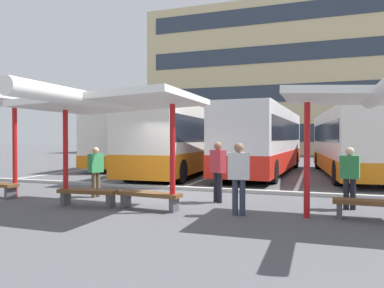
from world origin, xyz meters
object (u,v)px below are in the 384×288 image
at_px(waiting_passenger_1, 96,169).
at_px(waiting_passenger_2, 218,167).
at_px(coach_bus_0, 137,139).
at_px(coach_bus_2, 264,141).
at_px(coach_bus_3, 352,143).
at_px(coach_bus_1, 187,141).
at_px(waiting_shelter_2, 376,99).
at_px(bench_3, 149,197).
at_px(waiting_passenger_3, 239,173).
at_px(waiting_shelter_1, 110,104).
at_px(bench_2, 88,194).
at_px(waiting_passenger_0, 350,174).
at_px(bench_4, 372,205).

height_order(waiting_passenger_1, waiting_passenger_2, waiting_passenger_2).
height_order(coach_bus_0, coach_bus_2, coach_bus_0).
distance_m(coach_bus_3, waiting_passenger_1, 12.57).
height_order(coach_bus_1, waiting_shelter_2, coach_bus_1).
xyz_separation_m(bench_3, waiting_passenger_3, (2.33, 0.06, 0.68)).
distance_m(waiting_shelter_1, waiting_passenger_1, 2.92).
relative_size(coach_bus_3, bench_2, 6.82).
bearing_deg(waiting_passenger_1, bench_3, -27.24).
height_order(bench_3, waiting_passenger_0, waiting_passenger_0).
distance_m(coach_bus_2, waiting_shelter_2, 11.51).
xyz_separation_m(bench_3, bench_4, (5.27, 0.51, -0.00)).
height_order(bench_4, waiting_passenger_2, waiting_passenger_2).
distance_m(coach_bus_0, bench_3, 14.64).
relative_size(bench_2, waiting_shelter_2, 0.39).
xyz_separation_m(coach_bus_2, bench_3, (-1.46, -10.88, -1.35)).
bearing_deg(waiting_passenger_3, coach_bus_1, 116.30).
bearing_deg(waiting_passenger_2, waiting_shelter_1, -139.07).
relative_size(coach_bus_0, waiting_shelter_1, 2.05).
distance_m(bench_3, waiting_passenger_0, 5.23).
height_order(coach_bus_2, bench_4, coach_bus_2).
distance_m(waiting_shelter_2, waiting_passenger_1, 8.02).
bearing_deg(coach_bus_1, coach_bus_3, 6.87).
xyz_separation_m(coach_bus_0, waiting_passenger_3, (9.37, -12.69, -0.78)).
distance_m(waiting_passenger_1, waiting_passenger_2, 3.88).
xyz_separation_m(coach_bus_3, waiting_shelter_2, (-0.40, -10.76, 1.06)).
height_order(waiting_shelter_1, waiting_passenger_2, waiting_shelter_1).
bearing_deg(coach_bus_0, waiting_passenger_1, -68.26).
relative_size(coach_bus_3, waiting_passenger_3, 6.62).
distance_m(waiting_shelter_1, waiting_shelter_2, 6.19).
bearing_deg(waiting_passenger_1, waiting_shelter_1, -47.04).
distance_m(waiting_passenger_1, waiting_passenger_3, 4.94).
relative_size(bench_3, waiting_passenger_2, 1.02).
height_order(coach_bus_0, waiting_passenger_0, coach_bus_0).
height_order(waiting_passenger_1, waiting_passenger_3, waiting_passenger_3).
height_order(coach_bus_1, waiting_shelter_1, coach_bus_1).
relative_size(bench_4, waiting_passenger_3, 0.96).
xyz_separation_m(coach_bus_0, waiting_shelter_2, (12.31, -12.69, 0.88)).
height_order(waiting_shelter_1, waiting_shelter_2, waiting_shelter_1).
height_order(waiting_shelter_1, bench_3, waiting_shelter_1).
height_order(coach_bus_2, waiting_shelter_1, coach_bus_2).
distance_m(bench_4, waiting_passenger_2, 4.07).
bearing_deg(bench_4, coach_bus_0, 135.16).
height_order(coach_bus_3, bench_4, coach_bus_3).
distance_m(coach_bus_1, bench_3, 10.24).
relative_size(coach_bus_2, waiting_shelter_1, 2.30).
bearing_deg(waiting_passenger_1, bench_4, -5.57).
relative_size(waiting_passenger_1, waiting_passenger_3, 0.90).
xyz_separation_m(bench_2, bench_3, (1.80, 0.09, 0.00)).
bearing_deg(bench_4, bench_3, -174.47).
bearing_deg(coach_bus_2, waiting_passenger_2, -90.31).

